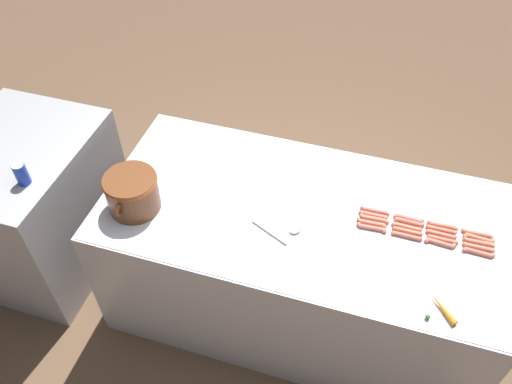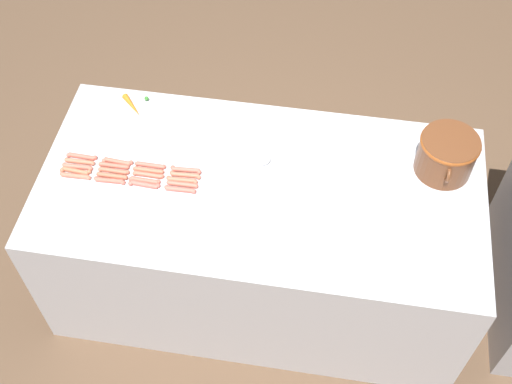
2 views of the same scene
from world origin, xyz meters
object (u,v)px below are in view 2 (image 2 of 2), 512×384
hot_dog_3 (186,170)px  hot_dog_18 (144,185)px  hot_dog_6 (149,170)px  carrot (133,106)px  hot_dog_11 (182,180)px  hot_dog_19 (180,189)px  hot_dog_9 (114,171)px  hot_dog_17 (110,180)px  hot_dog_10 (148,175)px  hot_dog_15 (182,184)px  bean_pot (447,153)px  hot_dog_2 (150,165)px  hot_dog_7 (185,175)px  hot_dog_0 (82,156)px  hot_dog_1 (117,162)px  serving_spoon (274,158)px  hot_dog_4 (80,162)px  hot_dog_8 (77,167)px  hot_dog_13 (112,176)px  hot_dog_14 (145,180)px  hot_dog_16 (75,176)px  hot_dog_5 (114,166)px  hot_dog_12 (76,171)px

hot_dog_3 → hot_dog_18: bearing=-55.7°
hot_dog_6 → carrot: 0.44m
hot_dog_11 → hot_dog_19: bearing=4.3°
hot_dog_9 → carrot: 0.42m
hot_dog_17 → hot_dog_10: bearing=109.8°
hot_dog_15 → bean_pot: (-0.29, 1.18, 0.10)m
hot_dog_2 → hot_dog_7: bearing=79.9°
hot_dog_3 → bean_pot: bearing=99.7°
hot_dog_0 → hot_dog_7: size_ratio=1.00×
hot_dog_7 → hot_dog_15: (0.06, -0.00, 0.00)m
hot_dog_1 → serving_spoon: (-0.14, 0.73, -0.00)m
hot_dog_2 → hot_dog_10: same height
hot_dog_18 → hot_dog_15: bearing=99.5°
hot_dog_6 → hot_dog_15: size_ratio=1.00×
hot_dog_6 → hot_dog_7: size_ratio=1.00×
hot_dog_3 → hot_dog_10: 0.18m
hot_dog_4 → hot_dog_8: 0.03m
carrot → serving_spoon: bearing=73.1°
hot_dog_11 → hot_dog_13: 0.33m
hot_dog_14 → hot_dog_16: 0.33m
hot_dog_5 → hot_dog_15: 0.35m
hot_dog_12 → hot_dog_17: size_ratio=1.00×
hot_dog_7 → serving_spoon: size_ratio=0.58×
hot_dog_1 → hot_dog_7: same height
hot_dog_0 → hot_dog_4: (0.03, -0.00, 0.00)m
hot_dog_2 → hot_dog_7: (0.03, 0.18, 0.00)m
hot_dog_2 → hot_dog_12: (0.09, -0.34, 0.00)m
hot_dog_1 → serving_spoon: size_ratio=0.58×
hot_dog_14 → serving_spoon: bearing=111.8°
hot_dog_10 → hot_dog_4: bearing=-94.6°
hot_dog_7 → bean_pot: (-0.23, 1.18, 0.10)m
hot_dog_6 → hot_dog_7: same height
hot_dog_16 → bean_pot: bean_pot is taller
hot_dog_7 → carrot: size_ratio=1.02×
hot_dog_1 → hot_dog_11: size_ratio=1.00×
hot_dog_14 → hot_dog_13: bearing=-91.1°
hot_dog_5 → hot_dog_18: bearing=62.8°
hot_dog_16 → hot_dog_8: bearing=-171.3°
hot_dog_19 → carrot: bearing=-143.6°
hot_dog_12 → hot_dog_18: 0.34m
hot_dog_5 → serving_spoon: 0.76m
hot_dog_3 → hot_dog_11: same height
hot_dog_11 → hot_dog_14: (0.03, -0.17, 0.00)m
hot_dog_3 → hot_dog_11: size_ratio=1.00×
hot_dog_15 → hot_dog_2: bearing=-116.7°
hot_dog_18 → serving_spoon: hot_dog_18 is taller
hot_dog_13 → hot_dog_15: (-0.00, 0.33, 0.00)m
hot_dog_5 → hot_dog_11: (0.03, 0.34, 0.00)m
hot_dog_18 → hot_dog_11: bearing=108.0°
hot_dog_1 → hot_dog_19: size_ratio=1.00×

